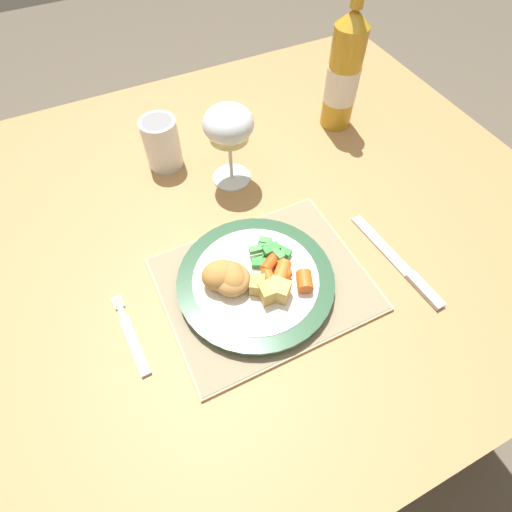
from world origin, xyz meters
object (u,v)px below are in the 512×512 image
fork (133,339)px  dinner_plate (256,281)px  drinking_cup (162,142)px  dining_table (214,258)px  table_knife (403,267)px  wine_glass (228,128)px  bottle (344,73)px

fork → dinner_plate: bearing=0.8°
drinking_cup → dining_table: bearing=-85.9°
dinner_plate → drinking_cup: drinking_cup is taller
dining_table → table_knife: (0.25, -0.21, 0.09)m
fork → table_knife: size_ratio=0.67×
table_knife → drinking_cup: size_ratio=2.14×
fork → wine_glass: size_ratio=0.90×
wine_glass → drinking_cup: 0.15m
dinner_plate → wine_glass: 0.26m
dining_table → drinking_cup: (-0.01, 0.19, 0.14)m
dining_table → drinking_cup: drinking_cup is taller
fork → drinking_cup: 0.37m
table_knife → bottle: size_ratio=0.71×
table_knife → bottle: 0.40m
dinner_plate → bottle: 0.45m
dinner_plate → wine_glass: (0.06, 0.24, 0.10)m
dining_table → drinking_cup: bearing=94.1°
dining_table → bottle: (0.35, 0.16, 0.20)m
wine_glass → dinner_plate: bearing=-105.1°
dining_table → dinner_plate: (0.02, -0.14, 0.11)m
dining_table → table_knife: size_ratio=6.09×
bottle → drinking_cup: 0.37m
drinking_cup → wine_glass: bearing=-43.8°
table_knife → wine_glass: size_ratio=1.34×
dinner_plate → bottle: bearing=41.8°
drinking_cup → fork: bearing=-115.9°
dinner_plate → bottle: (0.33, 0.30, 0.10)m
wine_glass → bottle: (0.27, 0.06, -0.00)m
bottle → table_knife: bearing=-105.9°
dining_table → table_knife: 0.34m
fork → bottle: size_ratio=0.47×
drinking_cup → table_knife: bearing=-57.0°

